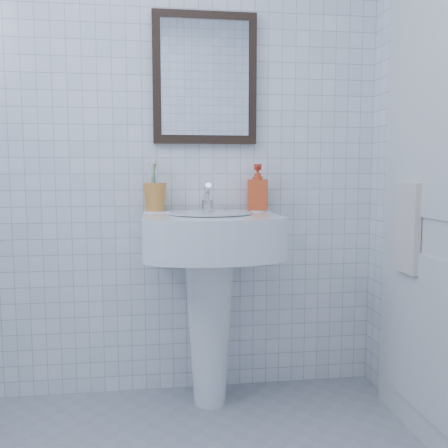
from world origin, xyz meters
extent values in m
cube|color=white|center=(0.00, 1.20, 1.25)|extent=(2.20, 0.02, 2.50)
cone|color=white|center=(0.23, 1.01, 0.38)|extent=(0.24, 0.24, 0.75)
cube|color=white|center=(0.23, 0.96, 0.82)|extent=(0.60, 0.43, 0.18)
cube|color=white|center=(0.23, 1.13, 0.90)|extent=(0.60, 0.11, 0.03)
cylinder|color=silver|center=(0.23, 0.93, 0.92)|extent=(0.38, 0.38, 0.01)
cylinder|color=silver|center=(0.23, 1.10, 0.95)|extent=(0.05, 0.05, 0.05)
cylinder|color=silver|center=(0.23, 1.08, 1.01)|extent=(0.03, 0.11, 0.09)
cylinder|color=silver|center=(0.23, 1.12, 0.99)|extent=(0.03, 0.06, 0.10)
imported|color=red|center=(0.48, 1.12, 1.03)|extent=(0.12, 0.12, 0.22)
cube|color=black|center=(0.23, 1.18, 1.55)|extent=(0.50, 0.04, 0.62)
cube|color=white|center=(0.23, 1.16, 1.55)|extent=(0.42, 0.00, 0.54)
cube|color=silver|center=(1.08, 0.55, 1.00)|extent=(0.04, 0.80, 2.00)
torus|color=silver|center=(1.06, 0.69, 1.05)|extent=(0.01, 0.18, 0.18)
cube|color=white|center=(1.04, 0.69, 0.87)|extent=(0.03, 0.16, 0.38)
camera|label=1|loc=(-0.01, -1.26, 1.11)|focal=40.00mm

